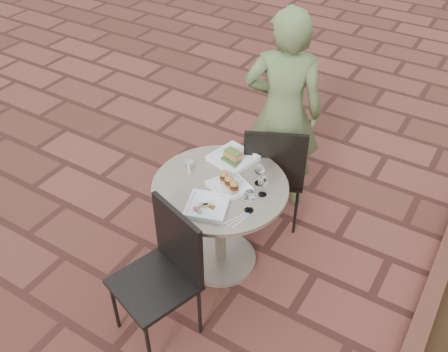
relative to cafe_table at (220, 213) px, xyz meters
The scene contains 14 objects.
ground 0.58m from the cafe_table, 125.16° to the left, with size 60.00×60.00×0.00m, color brown.
cafe_table is the anchor object (origin of this frame).
chair_far 0.57m from the cafe_table, 77.53° to the left, with size 0.58×0.58×0.93m.
chair_near 0.62m from the cafe_table, 89.87° to the right, with size 0.55×0.55×0.93m.
diner 0.93m from the cafe_table, 88.69° to the left, with size 0.60×0.40×1.65m, color #5A6D3C.
plate_salmon 0.39m from the cafe_table, 103.53° to the left, with size 0.33×0.33×0.08m.
plate_sliders 0.29m from the cafe_table, ahead, with size 0.31×0.31×0.15m.
plate_tuna 0.35m from the cafe_table, 78.25° to the right, with size 0.32×0.32×0.03m.
wine_glass_right 0.47m from the cafe_table, 21.84° to the right, with size 0.07×0.07×0.16m.
wine_glass_mid 0.44m from the cafe_table, 35.85° to the left, with size 0.07×0.07×0.16m.
wine_glass_far 0.45m from the cafe_table, 12.68° to the left, with size 0.06×0.06×0.15m.
steel_ramekin 0.39m from the cafe_table, 169.02° to the left, with size 0.06×0.06×0.05m, color silver.
cutlery_set 0.42m from the cafe_table, 39.98° to the right, with size 0.08×0.18×0.00m, color silver, non-canonical shape.
planter_curb 1.58m from the cafe_table, 21.39° to the left, with size 0.12×3.00×0.15m, color brown.
Camera 1 is at (1.51, -2.36, 2.83)m, focal length 40.00 mm.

